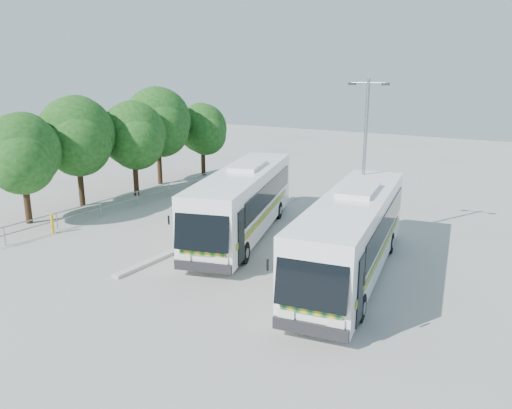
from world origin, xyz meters
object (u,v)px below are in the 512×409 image
Objects in this scene: bollard at (52,224)px; tree_far_b at (77,135)px; coach_adjacent at (352,233)px; tree_far_a at (22,152)px; tree_far_d at (158,121)px; tree_far_c at (134,134)px; lamppost at (365,154)px; tree_far_e at (203,128)px; coach_main at (243,200)px.

tree_far_b is at bearing 125.19° from bollard.
bollard is (-15.54, -3.04, -1.32)m from coach_adjacent.
bollard is (3.32, -4.70, -4.02)m from tree_far_b.
coach_adjacent is (18.86, -1.66, -2.71)m from tree_far_b.
tree_far_a is at bearing 178.16° from coach_adjacent.
tree_far_d is at bearing 92.23° from tree_far_b.
tree_far_c is at bearing 105.72° from bollard.
lamppost is at bearing 28.52° from bollard.
tree_far_c is 9.68m from bollard.
coach_adjacent is at bearing 11.07° from bollard.
tree_far_e is at bearing 147.28° from lamppost.
tree_far_d is at bearing 106.36° from bollard.
coach_main is (11.13, -3.42, -2.38)m from tree_far_c.
bollard is at bearing -10.45° from tree_far_a.
tree_far_e is at bearing 88.17° from tree_far_b.
tree_far_a reaches higher than bollard.
tree_far_d is at bearing 144.45° from coach_adjacent.
tree_far_b is at bearing -87.77° from tree_far_d.
tree_far_d reaches higher than coach_main.
tree_far_b reaches higher than coach_adjacent.
tree_far_e is (-0.51, 8.20, -0.37)m from tree_far_c.
bollard is at bearing -178.68° from coach_adjacent.
tree_far_a is 0.85× the size of tree_far_d.
tree_far_b is 12.33m from coach_main.
lamppost is (16.93, 7.22, 0.36)m from tree_far_a.
tree_far_a is 12.55m from coach_main.
tree_far_b is at bearing 164.59° from coach_main.
bollard is at bearing -156.28° from lamppost.
coach_main is 10.22m from bollard.
tree_far_d is 1.24× the size of tree_far_e.
lamppost is (-1.34, 4.68, 2.57)m from coach_adjacent.
bollard is (3.61, -12.30, -4.27)m from tree_far_d.
tree_far_a is 8.11m from tree_far_c.
lamppost reaches higher than tree_far_c.
coach_main is at bearing -160.02° from lamppost.
coach_main is at bearing -30.03° from tree_far_d.
bollard is (2.73, -0.50, -3.53)m from tree_far_a.
coach_main is 1.00× the size of coach_adjacent.
tree_far_a is 18.41m from lamppost.
tree_far_a is 18.58m from coach_adjacent.
tree_far_d is 13.51m from bollard.
tree_far_c is at bearing 172.16° from lamppost.
lamppost is 16.63m from bollard.
coach_main is at bearing 30.75° from bollard.
tree_far_c is at bearing 145.22° from coach_main.
lamppost reaches higher than coach_adjacent.
tree_far_d is at bearing 132.28° from coach_main.
lamppost is at bearing 7.08° from coach_main.
lamppost reaches higher than tree_far_a.
tree_far_a is 4.27m from tree_far_b.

